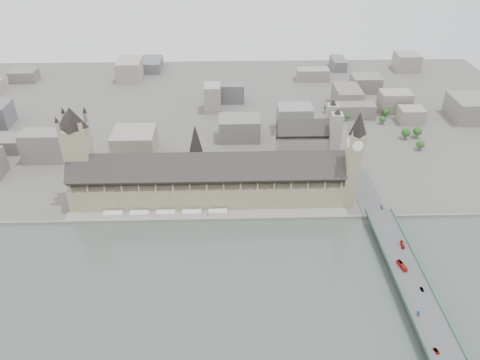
{
  "coord_description": "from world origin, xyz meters",
  "views": [
    {
      "loc": [
        20.66,
        -367.07,
        271.97
      ],
      "look_at": [
        31.85,
        16.89,
        25.22
      ],
      "focal_mm": 35.0,
      "sensor_mm": 36.0,
      "label": 1
    }
  ],
  "objects_px": {
    "elizabeth_tower": "(354,154)",
    "red_bus_south": "(402,245)",
    "palace_of_westminster": "(208,181)",
    "westminster_abbey": "(308,141)",
    "westminster_bridge": "(402,267)",
    "car_silver": "(422,289)",
    "car_blue": "(418,313)",
    "car_grey": "(436,351)",
    "red_bus_north": "(402,265)",
    "victoria_tower": "(78,151)",
    "car_approach": "(382,207)"
  },
  "relations": [
    {
      "from": "car_silver",
      "to": "elizabeth_tower",
      "type": "bearing_deg",
      "value": 97.99
    },
    {
      "from": "car_silver",
      "to": "car_approach",
      "type": "xyz_separation_m",
      "value": [
        -0.57,
        105.44,
        0.08
      ]
    },
    {
      "from": "elizabeth_tower",
      "to": "car_silver",
      "type": "distance_m",
      "value": 137.52
    },
    {
      "from": "palace_of_westminster",
      "to": "victoria_tower",
      "type": "height_order",
      "value": "victoria_tower"
    },
    {
      "from": "westminster_abbey",
      "to": "car_blue",
      "type": "bearing_deg",
      "value": -79.44
    },
    {
      "from": "red_bus_north",
      "to": "palace_of_westminster",
      "type": "bearing_deg",
      "value": 132.05
    },
    {
      "from": "westminster_abbey",
      "to": "car_silver",
      "type": "xyz_separation_m",
      "value": [
        55.04,
        -213.14,
        -14.11
      ]
    },
    {
      "from": "palace_of_westminster",
      "to": "car_blue",
      "type": "height_order",
      "value": "palace_of_westminster"
    },
    {
      "from": "westminster_bridge",
      "to": "car_silver",
      "type": "height_order",
      "value": "car_silver"
    },
    {
      "from": "red_bus_north",
      "to": "car_blue",
      "type": "bearing_deg",
      "value": -106.78
    },
    {
      "from": "victoria_tower",
      "to": "car_approach",
      "type": "distance_m",
      "value": 293.33
    },
    {
      "from": "victoria_tower",
      "to": "westminster_abbey",
      "type": "height_order",
      "value": "victoria_tower"
    },
    {
      "from": "palace_of_westminster",
      "to": "westminster_abbey",
      "type": "relative_size",
      "value": 3.9
    },
    {
      "from": "red_bus_north",
      "to": "westminster_bridge",
      "type": "bearing_deg",
      "value": 46.1
    },
    {
      "from": "elizabeth_tower",
      "to": "red_bus_north",
      "type": "distance_m",
      "value": 113.0
    },
    {
      "from": "westminster_abbey",
      "to": "car_silver",
      "type": "relative_size",
      "value": 15.59
    },
    {
      "from": "westminster_abbey",
      "to": "red_bus_south",
      "type": "xyz_separation_m",
      "value": [
        56.48,
        -162.42,
        -13.51
      ]
    },
    {
      "from": "red_bus_south",
      "to": "car_approach",
      "type": "distance_m",
      "value": 54.77
    },
    {
      "from": "palace_of_westminster",
      "to": "elizabeth_tower",
      "type": "distance_m",
      "value": 142.94
    },
    {
      "from": "elizabeth_tower",
      "to": "car_silver",
      "type": "height_order",
      "value": "elizabeth_tower"
    },
    {
      "from": "palace_of_westminster",
      "to": "car_silver",
      "type": "bearing_deg",
      "value": -39.71
    },
    {
      "from": "westminster_bridge",
      "to": "car_silver",
      "type": "distance_m",
      "value": 31.44
    },
    {
      "from": "car_approach",
      "to": "palace_of_westminster",
      "type": "bearing_deg",
      "value": 170.72
    },
    {
      "from": "red_bus_south",
      "to": "elizabeth_tower",
      "type": "bearing_deg",
      "value": 120.37
    },
    {
      "from": "car_blue",
      "to": "car_grey",
      "type": "height_order",
      "value": "car_blue"
    },
    {
      "from": "victoria_tower",
      "to": "car_silver",
      "type": "xyz_separation_m",
      "value": [
        287.97,
        -144.14,
        -44.24
      ]
    },
    {
      "from": "palace_of_westminster",
      "to": "westminster_abbey",
      "type": "xyz_separation_m",
      "value": [
        110.92,
        75.3,
        2.38
      ]
    },
    {
      "from": "westminster_bridge",
      "to": "car_grey",
      "type": "bearing_deg",
      "value": -94.11
    },
    {
      "from": "westminster_abbey",
      "to": "red_bus_north",
      "type": "relative_size",
      "value": 5.51
    },
    {
      "from": "palace_of_westminster",
      "to": "westminster_abbey",
      "type": "height_order",
      "value": "westminster_abbey"
    },
    {
      "from": "red_bus_north",
      "to": "car_grey",
      "type": "distance_m",
      "value": 79.96
    },
    {
      "from": "elizabeth_tower",
      "to": "car_blue",
      "type": "bearing_deg",
      "value": -83.51
    },
    {
      "from": "victoria_tower",
      "to": "red_bus_north",
      "type": "xyz_separation_m",
      "value": [
        280.6,
        -119.08,
        -43.24
      ]
    },
    {
      "from": "victoria_tower",
      "to": "car_silver",
      "type": "height_order",
      "value": "victoria_tower"
    },
    {
      "from": "car_blue",
      "to": "car_grey",
      "type": "relative_size",
      "value": 0.83
    },
    {
      "from": "elizabeth_tower",
      "to": "car_approach",
      "type": "height_order",
      "value": "elizabeth_tower"
    },
    {
      "from": "elizabeth_tower",
      "to": "victoria_tower",
      "type": "bearing_deg",
      "value": 176.04
    },
    {
      "from": "westminster_abbey",
      "to": "car_blue",
      "type": "relative_size",
      "value": 15.99
    },
    {
      "from": "red_bus_south",
      "to": "car_blue",
      "type": "bearing_deg",
      "value": -90.45
    },
    {
      "from": "elizabeth_tower",
      "to": "red_bus_south",
      "type": "distance_m",
      "value": 93.36
    },
    {
      "from": "car_grey",
      "to": "car_approach",
      "type": "bearing_deg",
      "value": 71.76
    },
    {
      "from": "palace_of_westminster",
      "to": "westminster_bridge",
      "type": "distance_m",
      "value": 195.05
    },
    {
      "from": "elizabeth_tower",
      "to": "red_bus_north",
      "type": "height_order",
      "value": "elizabeth_tower"
    },
    {
      "from": "palace_of_westminster",
      "to": "car_blue",
      "type": "distance_m",
      "value": 223.89
    },
    {
      "from": "westminster_bridge",
      "to": "red_bus_south",
      "type": "height_order",
      "value": "red_bus_south"
    },
    {
      "from": "red_bus_north",
      "to": "car_silver",
      "type": "distance_m",
      "value": 26.14
    },
    {
      "from": "westminster_bridge",
      "to": "westminster_abbey",
      "type": "relative_size",
      "value": 4.78
    },
    {
      "from": "westminster_abbey",
      "to": "red_bus_north",
      "type": "distance_m",
      "value": 194.47
    },
    {
      "from": "car_approach",
      "to": "red_bus_north",
      "type": "bearing_deg",
      "value": -93.03
    },
    {
      "from": "westminster_abbey",
      "to": "car_silver",
      "type": "distance_m",
      "value": 220.58
    }
  ]
}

